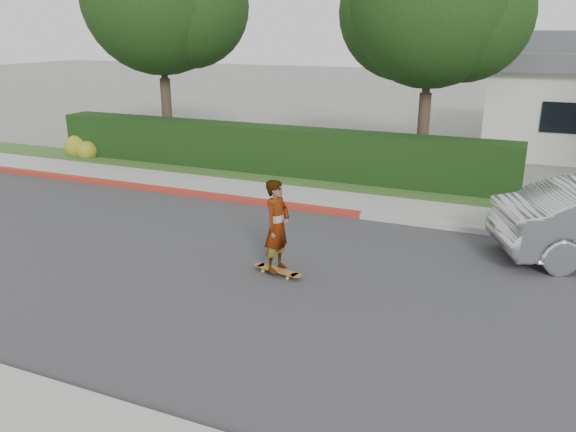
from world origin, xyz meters
TOP-DOWN VIEW (x-y plane):
  - ground at (0.00, 0.00)m, footprint 120.00×120.00m
  - road at (0.00, 0.00)m, footprint 60.00×8.00m
  - curb_near at (0.00, -4.10)m, footprint 60.00×0.20m
  - curb_far at (0.00, 4.10)m, footprint 60.00×0.20m
  - curb_red_section at (-5.00, 4.10)m, footprint 12.00×0.21m
  - sidewalk_far at (0.00, 5.00)m, footprint 60.00×1.60m
  - planting_strip at (0.00, 6.60)m, footprint 60.00×1.60m
  - hedge at (-3.00, 7.20)m, footprint 15.00×1.00m
  - flowering_shrub at (-10.01, 6.74)m, footprint 1.40×1.00m
  - tree_left at (-7.51, 8.69)m, footprint 5.99×5.21m
  - tree_center at (1.49, 9.19)m, footprint 5.66×4.84m
  - skateboard at (0.50, 0.29)m, footprint 1.07×0.41m
  - skateboarder at (0.50, 0.29)m, footprint 0.48×0.67m

SIDE VIEW (x-z plane):
  - ground at x=0.00m, z-range 0.00..0.00m
  - road at x=0.00m, z-range 0.00..0.01m
  - planting_strip at x=0.00m, z-range 0.00..0.10m
  - sidewalk_far at x=0.00m, z-range 0.00..0.12m
  - curb_near at x=0.00m, z-range 0.00..0.15m
  - curb_far at x=0.00m, z-range 0.00..0.15m
  - curb_red_section at x=-5.00m, z-range 0.00..0.15m
  - skateboard at x=0.50m, z-range 0.04..0.14m
  - flowering_shrub at x=-10.01m, z-range -0.12..0.78m
  - hedge at x=-3.00m, z-range 0.00..1.50m
  - skateboarder at x=0.50m, z-range 0.11..1.82m
  - tree_center at x=1.49m, z-range 1.18..8.62m
  - tree_left at x=-7.51m, z-range 1.26..9.26m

